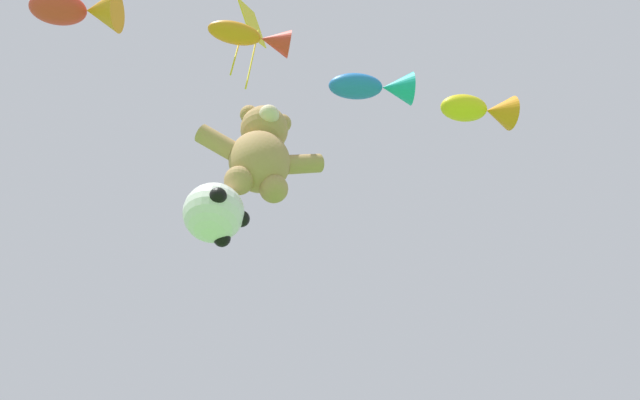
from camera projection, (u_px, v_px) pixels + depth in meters
name	position (u px, v px, depth m)	size (l,w,h in m)	color
teddy_bear_kite	(261.00, 150.00, 9.51)	(2.50, 1.10, 2.53)	tan
soccer_ball_kite	(215.00, 213.00, 8.15)	(1.10, 1.09, 1.01)	white
fish_kite_goldfin	(481.00, 110.00, 9.51)	(1.48, 0.85, 0.67)	yellow
fish_kite_cobalt	(376.00, 87.00, 9.35)	(1.66, 0.96, 0.63)	blue
fish_kite_tangerine	(255.00, 37.00, 9.33)	(1.57, 0.62, 0.53)	orange
fish_kite_crimson	(80.00, 10.00, 8.28)	(1.54, 0.94, 0.68)	red
diamond_kite	(251.00, 29.00, 10.38)	(0.84, 0.92, 2.99)	yellow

